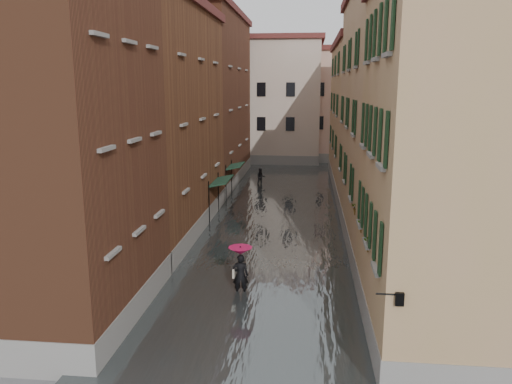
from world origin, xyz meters
The scene contains 16 objects.
ground centered at (0.00, 0.00, 0.00)m, with size 120.00×120.00×0.00m, color #4F4F51.
floodwater centered at (0.00, 13.00, 0.10)m, with size 10.00×60.00×0.20m, color #484F50.
building_left_near centered at (-7.00, -2.00, 6.50)m, with size 6.00×8.00×13.00m, color brown.
building_left_mid centered at (-7.00, 9.00, 6.25)m, with size 6.00×14.00×12.50m, color brown.
building_left_far centered at (-7.00, 24.00, 7.00)m, with size 6.00×16.00×14.00m, color brown.
building_right_near centered at (7.00, -2.00, 5.75)m, with size 6.00×8.00×11.50m, color #A18353.
building_right_mid centered at (7.00, 9.00, 6.50)m, with size 6.00×14.00×13.00m, color tan.
building_right_far centered at (7.00, 24.00, 5.75)m, with size 6.00×16.00×11.50m, color #A18353.
building_end_cream centered at (-3.00, 38.00, 6.50)m, with size 12.00×9.00×13.00m, color beige.
building_end_pink centered at (6.00, 40.00, 6.00)m, with size 10.00×9.00×12.00m, color #CFA592.
awning_near centered at (-3.48, 11.95, 2.47)m, with size 1.09×3.20×2.80m.
awning_far centered at (-3.49, 17.91, 2.46)m, with size 1.09×2.72×2.80m.
wall_lantern centered at (4.33, -6.00, 3.01)m, with size 0.71×0.22×0.35m.
window_planters centered at (4.12, 0.34, 3.51)m, with size 0.59×5.77×0.84m.
pedestrian_main centered at (-0.70, 0.48, 1.26)m, with size 0.99×0.99×2.06m.
pedestrian_far centered at (-2.05, 23.12, 0.76)m, with size 0.74×0.58×1.53m, color black.
Camera 1 is at (1.93, -18.34, 8.38)m, focal length 35.00 mm.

